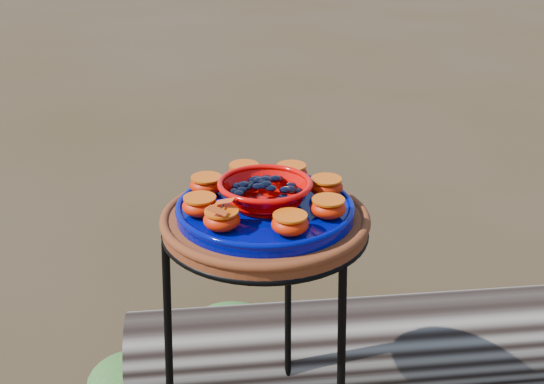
% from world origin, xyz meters
% --- Properties ---
extents(plant_stand, '(0.44, 0.44, 0.70)m').
position_xyz_m(plant_stand, '(0.00, 0.00, 0.35)').
color(plant_stand, black).
rests_on(plant_stand, ground).
extents(terracotta_saucer, '(0.40, 0.40, 0.03)m').
position_xyz_m(terracotta_saucer, '(0.00, 0.00, 0.72)').
color(terracotta_saucer, '#4F2A15').
rests_on(terracotta_saucer, plant_stand).
extents(cobalt_plate, '(0.34, 0.34, 0.02)m').
position_xyz_m(cobalt_plate, '(0.00, 0.00, 0.74)').
color(cobalt_plate, '#010745').
rests_on(cobalt_plate, terracotta_saucer).
extents(red_bowl, '(0.17, 0.17, 0.05)m').
position_xyz_m(red_bowl, '(0.00, 0.00, 0.78)').
color(red_bowl, '#D40401').
rests_on(red_bowl, cobalt_plate).
extents(glass_gems, '(0.13, 0.13, 0.02)m').
position_xyz_m(glass_gems, '(0.00, 0.00, 0.81)').
color(glass_gems, black).
rests_on(glass_gems, red_bowl).
extents(orange_half_0, '(0.07, 0.07, 0.04)m').
position_xyz_m(orange_half_0, '(-0.05, -0.12, 0.77)').
color(orange_half_0, '#A82400').
rests_on(orange_half_0, cobalt_plate).
extents(orange_half_1, '(0.07, 0.07, 0.04)m').
position_xyz_m(orange_half_1, '(0.07, -0.10, 0.77)').
color(orange_half_1, '#A82400').
rests_on(orange_half_1, cobalt_plate).
extents(orange_half_2, '(0.07, 0.07, 0.04)m').
position_xyz_m(orange_half_2, '(0.13, -0.02, 0.77)').
color(orange_half_2, '#A82400').
rests_on(orange_half_2, cobalt_plate).
extents(orange_half_3, '(0.07, 0.07, 0.04)m').
position_xyz_m(orange_half_3, '(0.10, 0.07, 0.77)').
color(orange_half_3, '#A82400').
rests_on(orange_half_3, cobalt_plate).
extents(orange_half_4, '(0.07, 0.07, 0.04)m').
position_xyz_m(orange_half_4, '(0.02, 0.13, 0.77)').
color(orange_half_4, '#A82400').
rests_on(orange_half_4, cobalt_plate).
extents(orange_half_5, '(0.07, 0.07, 0.04)m').
position_xyz_m(orange_half_5, '(-0.07, 0.10, 0.77)').
color(orange_half_5, '#A82400').
rests_on(orange_half_5, cobalt_plate).
extents(orange_half_6, '(0.07, 0.07, 0.04)m').
position_xyz_m(orange_half_6, '(-0.13, 0.02, 0.77)').
color(orange_half_6, '#A82400').
rests_on(orange_half_6, cobalt_plate).
extents(orange_half_7, '(0.07, 0.07, 0.04)m').
position_xyz_m(orange_half_7, '(-0.10, -0.07, 0.77)').
color(orange_half_7, '#A82400').
rests_on(orange_half_7, cobalt_plate).
extents(butterfly, '(0.07, 0.05, 0.01)m').
position_xyz_m(butterfly, '(-0.05, -0.12, 0.80)').
color(butterfly, '#C53C0E').
rests_on(butterfly, orange_half_0).
extents(driftwood_log, '(1.59, 0.94, 0.29)m').
position_xyz_m(driftwood_log, '(0.29, 0.47, 0.14)').
color(driftwood_log, black).
rests_on(driftwood_log, ground).
extents(foliage_left, '(0.24, 0.24, 0.12)m').
position_xyz_m(foliage_left, '(-0.45, 0.23, 0.06)').
color(foliage_left, '#244D1D').
rests_on(foliage_left, ground).
extents(foliage_back, '(0.29, 0.29, 0.14)m').
position_xyz_m(foliage_back, '(-0.25, 0.50, 0.07)').
color(foliage_back, '#244D1D').
rests_on(foliage_back, ground).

